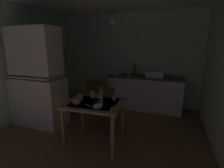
% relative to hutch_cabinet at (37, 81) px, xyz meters
% --- Properties ---
extents(ground_plane, '(4.87, 4.87, 0.00)m').
position_rel_hutch_cabinet_xyz_m(ground_plane, '(1.37, 0.17, -0.94)').
color(ground_plane, brown).
extents(wall_back, '(3.97, 0.10, 2.50)m').
position_rel_hutch_cabinet_xyz_m(wall_back, '(1.37, 2.00, 0.31)').
color(wall_back, '#B8D0B9').
rests_on(wall_back, ground).
extents(wall_left, '(0.10, 3.66, 2.50)m').
position_rel_hutch_cabinet_xyz_m(wall_left, '(-0.62, 0.17, 0.31)').
color(wall_left, '#B7D4BA').
rests_on(wall_left, ground).
extents(hutch_cabinet, '(1.10, 0.56, 2.00)m').
position_rel_hutch_cabinet_xyz_m(hutch_cabinet, '(0.00, 0.00, 0.00)').
color(hutch_cabinet, silver).
rests_on(hutch_cabinet, ground).
extents(counter_cabinet, '(1.88, 0.64, 0.87)m').
position_rel_hutch_cabinet_xyz_m(counter_cabinet, '(1.95, 1.63, -0.50)').
color(counter_cabinet, silver).
rests_on(counter_cabinet, ground).
extents(sink_basin, '(0.44, 0.34, 0.15)m').
position_rel_hutch_cabinet_xyz_m(sink_basin, '(2.19, 1.63, 0.01)').
color(sink_basin, silver).
rests_on(sink_basin, counter_cabinet).
extents(hand_pump, '(0.05, 0.27, 0.39)m').
position_rel_hutch_cabinet_xyz_m(hand_pump, '(1.66, 1.67, 0.10)').
color(hand_pump, maroon).
rests_on(hand_pump, counter_cabinet).
extents(mixing_bowl_counter, '(0.23, 0.23, 0.09)m').
position_rel_hutch_cabinet_xyz_m(mixing_bowl_counter, '(1.18, 1.58, -0.02)').
color(mixing_bowl_counter, '#9EB2C6').
rests_on(mixing_bowl_counter, counter_cabinet).
extents(stoneware_crock, '(0.13, 0.13, 0.14)m').
position_rel_hutch_cabinet_xyz_m(stoneware_crock, '(1.49, 1.68, -0.00)').
color(stoneware_crock, beige).
rests_on(stoneware_crock, counter_cabinet).
extents(dining_table, '(0.96, 0.80, 0.76)m').
position_rel_hutch_cabinet_xyz_m(dining_table, '(1.45, -0.32, -0.29)').
color(dining_table, brown).
rests_on(dining_table, ground).
extents(chair_far_side, '(0.41, 0.41, 0.90)m').
position_rel_hutch_cabinet_xyz_m(chair_far_side, '(1.43, 0.28, -0.46)').
color(chair_far_side, '#4F331D').
rests_on(chair_far_side, ground).
extents(chair_by_counter, '(0.48, 0.48, 0.84)m').
position_rel_hutch_cabinet_xyz_m(chair_by_counter, '(0.81, 1.04, -0.48)').
color(chair_by_counter, '#523017').
rests_on(chair_by_counter, ground).
extents(serving_bowl_wide, '(0.13, 0.13, 0.05)m').
position_rel_hutch_cabinet_xyz_m(serving_bowl_wide, '(1.21, -0.47, -0.15)').
color(serving_bowl_wide, '#ADD1C1').
rests_on(serving_bowl_wide, dining_table).
extents(soup_bowl_small, '(0.13, 0.13, 0.04)m').
position_rel_hutch_cabinet_xyz_m(soup_bowl_small, '(1.60, -0.52, -0.15)').
color(soup_bowl_small, white).
rests_on(soup_bowl_small, dining_table).
extents(sauce_dish, '(0.12, 0.12, 0.05)m').
position_rel_hutch_cabinet_xyz_m(sauce_dish, '(1.43, -0.07, -0.15)').
color(sauce_dish, white).
rests_on(sauce_dish, dining_table).
extents(mug_dark, '(0.08, 0.08, 0.07)m').
position_rel_hutch_cabinet_xyz_m(mug_dark, '(1.19, -0.30, -0.14)').
color(mug_dark, tan).
rests_on(mug_dark, dining_table).
extents(mug_tall, '(0.09, 0.09, 0.08)m').
position_rel_hutch_cabinet_xyz_m(mug_tall, '(1.32, -0.11, -0.13)').
color(mug_tall, '#ADD1C1').
rests_on(mug_tall, dining_table).
extents(teacup_cream, '(0.07, 0.07, 0.08)m').
position_rel_hutch_cabinet_xyz_m(teacup_cream, '(1.25, -0.01, -0.14)').
color(teacup_cream, '#9EB2C6').
rests_on(teacup_cream, dining_table).
extents(teacup_mint, '(0.07, 0.07, 0.08)m').
position_rel_hutch_cabinet_xyz_m(teacup_mint, '(1.72, -0.12, -0.14)').
color(teacup_mint, '#9EB2C6').
rests_on(teacup_mint, dining_table).
extents(glass_bottle, '(0.06, 0.06, 0.28)m').
position_rel_hutch_cabinet_xyz_m(glass_bottle, '(1.60, -0.37, -0.06)').
color(glass_bottle, '#4C7F56').
rests_on(glass_bottle, dining_table).
extents(table_knife, '(0.17, 0.10, 0.00)m').
position_rel_hutch_cabinet_xyz_m(table_knife, '(1.43, -0.49, -0.17)').
color(table_knife, silver).
rests_on(table_knife, dining_table).
extents(teaspoon_near_bowl, '(0.14, 0.07, 0.00)m').
position_rel_hutch_cabinet_xyz_m(teaspoon_near_bowl, '(1.48, -0.26, -0.17)').
color(teaspoon_near_bowl, beige).
rests_on(teaspoon_near_bowl, dining_table).
extents(teaspoon_by_cup, '(0.05, 0.15, 0.00)m').
position_rel_hutch_cabinet_xyz_m(teaspoon_by_cup, '(1.81, -0.51, -0.17)').
color(teaspoon_by_cup, beige).
rests_on(teaspoon_by_cup, dining_table).
extents(pendant_bulb, '(0.08, 0.08, 0.08)m').
position_rel_hutch_cabinet_xyz_m(pendant_bulb, '(1.49, 0.41, 1.13)').
color(pendant_bulb, '#F9EFCC').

